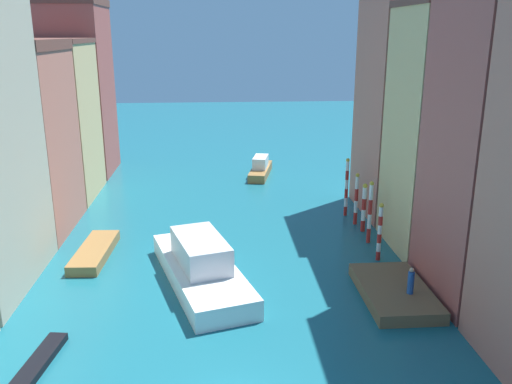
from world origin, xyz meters
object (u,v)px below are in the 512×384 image
Objects in this scene: mooring_pole_4 at (347,187)px; vaporetto_white at (201,266)px; mooring_pole_1 at (370,212)px; waterfront_dock at (394,292)px; mooring_pole_2 at (364,207)px; mooring_pole_0 at (380,231)px; mooring_pole_3 at (356,198)px; motorboat_1 at (260,168)px; motorboat_0 at (95,252)px; person_on_dock at (411,282)px.

mooring_pole_4 is 16.78m from vaporetto_white.
mooring_pole_4 is (-0.24, 6.17, 0.13)m from mooring_pole_1.
mooring_pole_2 is at bearing 84.47° from waterfront_dock.
mooring_pole_0 is at bearing -89.77° from mooring_pole_4.
waterfront_dock is 1.59× the size of mooring_pole_3.
waterfront_dock is 28.87m from motorboat_1.
mooring_pole_0 is 9.33m from mooring_pole_4.
waterfront_dock is at bearing -14.29° from vaporetto_white.
waterfront_dock is 1.75× the size of mooring_pole_2.
mooring_pole_0 is at bearing -75.17° from motorboat_1.
motorboat_1 is (-6.29, 19.84, -1.61)m from mooring_pole_1.
mooring_pole_4 is at bearing 92.24° from mooring_pole_1.
motorboat_0 is (-19.69, -3.49, -1.63)m from mooring_pole_2.
vaporetto_white is at bearing -135.00° from mooring_pole_4.
mooring_pole_4 is 0.41× the size of vaporetto_white.
mooring_pole_3 reaches higher than mooring_pole_0.
mooring_pole_1 is 1.22× the size of mooring_pole_2.
mooring_pole_1 is (0.20, 3.15, 0.31)m from mooring_pole_0.
mooring_pole_0 is 0.33× the size of vaporetto_white.
vaporetto_white is 26.13m from motorboat_1.
vaporetto_white is at bearing -146.93° from mooring_pole_2.
mooring_pole_4 is 15.05m from motorboat_1.
mooring_pole_0 is 12.16m from vaporetto_white.
motorboat_0 is (-7.41, 4.51, -0.72)m from vaporetto_white.
waterfront_dock is 11.02m from mooring_pole_2.
mooring_pole_4 reaches higher than mooring_pole_0.
mooring_pole_1 is at bearing -72.41° from motorboat_1.
mooring_pole_1 is at bearing -87.76° from mooring_pole_4.
waterfront_dock is 5.66m from mooring_pole_0.
mooring_pole_0 is 0.82× the size of mooring_pole_4.
waterfront_dock is 11.61m from vaporetto_white.
motorboat_1 is (13.18, 20.98, 0.42)m from motorboat_0.
waterfront_dock is at bearing -96.70° from mooring_pole_0.
mooring_pole_2 is (0.42, 5.49, -0.10)m from mooring_pole_0.
waterfront_dock is at bearing 121.89° from person_on_dock.
person_on_dock is 11.78m from mooring_pole_2.
person_on_dock is 29.87m from motorboat_1.
motorboat_0 is at bearing 148.70° from vaporetto_white.
person_on_dock is at bearing -91.29° from mooring_pole_3.
waterfront_dock is 12.63m from mooring_pole_3.
mooring_pole_4 reaches higher than person_on_dock.
vaporetto_white is (-12.28, -7.99, -0.91)m from mooring_pole_2.
person_on_dock is 0.32× the size of mooring_pole_4.
mooring_pole_4 is at bearing 89.89° from person_on_dock.
mooring_pole_4 reaches higher than mooring_pole_3.
mooring_pole_3 is 15.48m from vaporetto_white.
person_on_dock is 20.93m from motorboat_0.
mooring_pole_3 is at bearing 14.67° from motorboat_0.
vaporetto_white is (-11.82, -11.82, -1.45)m from mooring_pole_4.
mooring_pole_4 reaches higher than mooring_pole_1.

